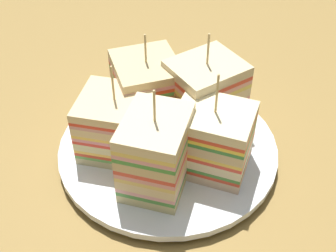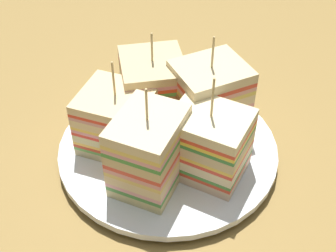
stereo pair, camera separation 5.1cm
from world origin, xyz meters
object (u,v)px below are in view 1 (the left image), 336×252
(sandwich_wedge_0, at_px, (147,91))
(chip_pile, at_px, (165,147))
(sandwich_wedge_2, at_px, (156,153))
(sandwich_wedge_1, at_px, (117,124))
(plate, at_px, (168,149))
(sandwich_wedge_4, at_px, (205,96))
(sandwich_wedge_3, at_px, (212,140))

(sandwich_wedge_0, relative_size, chip_pile, 1.55)
(sandwich_wedge_0, distance_m, sandwich_wedge_2, 0.11)
(sandwich_wedge_1, xyz_separation_m, sandwich_wedge_2, (-0.05, -0.05, 0.01))
(plate, distance_m, sandwich_wedge_4, 0.08)
(sandwich_wedge_2, height_order, chip_pile, sandwich_wedge_2)
(chip_pile, bearing_deg, sandwich_wedge_2, 171.05)
(sandwich_wedge_4, bearing_deg, sandwich_wedge_2, 25.81)
(plate, bearing_deg, sandwich_wedge_4, -44.94)
(plate, bearing_deg, chip_pile, 172.19)
(sandwich_wedge_2, xyz_separation_m, sandwich_wedge_3, (0.03, -0.06, -0.00))
(sandwich_wedge_3, bearing_deg, sandwich_wedge_1, 4.98)
(sandwich_wedge_3, relative_size, sandwich_wedge_4, 0.97)
(sandwich_wedge_0, relative_size, sandwich_wedge_3, 0.95)
(sandwich_wedge_2, relative_size, sandwich_wedge_4, 0.97)
(sandwich_wedge_0, distance_m, chip_pile, 0.08)
(sandwich_wedge_3, bearing_deg, plate, -13.55)
(sandwich_wedge_4, bearing_deg, chip_pile, 15.97)
(sandwich_wedge_1, xyz_separation_m, sandwich_wedge_3, (-0.02, -0.11, 0.00))
(sandwich_wedge_0, height_order, sandwich_wedge_2, sandwich_wedge_2)
(plate, height_order, sandwich_wedge_1, sandwich_wedge_1)
(sandwich_wedge_4, bearing_deg, sandwich_wedge_1, -11.06)
(sandwich_wedge_4, relative_size, chip_pile, 1.67)
(sandwich_wedge_1, bearing_deg, sandwich_wedge_0, 72.15)
(sandwich_wedge_0, xyz_separation_m, sandwich_wedge_1, (-0.06, 0.03, -0.01))
(plate, bearing_deg, sandwich_wedge_0, 30.23)
(sandwich_wedge_0, height_order, chip_pile, sandwich_wedge_0)
(sandwich_wedge_0, height_order, sandwich_wedge_3, sandwich_wedge_3)
(sandwich_wedge_0, bearing_deg, sandwich_wedge_2, -11.15)
(sandwich_wedge_3, distance_m, chip_pile, 0.06)
(plate, xyz_separation_m, sandwich_wedge_1, (-0.01, 0.06, 0.04))
(sandwich_wedge_2, distance_m, sandwich_wedge_4, 0.11)
(chip_pile, bearing_deg, plate, -7.81)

